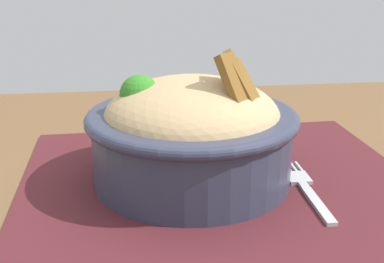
# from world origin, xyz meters

# --- Properties ---
(table) EXTENTS (1.07, 0.84, 0.71)m
(table) POSITION_xyz_m (0.00, 0.00, 0.64)
(table) COLOR brown
(table) RESTS_ON ground_plane
(placemat) EXTENTS (0.39, 0.37, 0.00)m
(placemat) POSITION_xyz_m (-0.02, 0.02, 0.71)
(placemat) COLOR #47191E
(placemat) RESTS_ON table
(bowl) EXTENTS (0.23, 0.23, 0.13)m
(bowl) POSITION_xyz_m (-0.05, 0.04, 0.76)
(bowl) COLOR #2D3347
(bowl) RESTS_ON placemat
(fork) EXTENTS (0.02, 0.13, 0.00)m
(fork) POSITION_xyz_m (0.06, 0.01, 0.72)
(fork) COLOR #B4B4B4
(fork) RESTS_ON placemat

